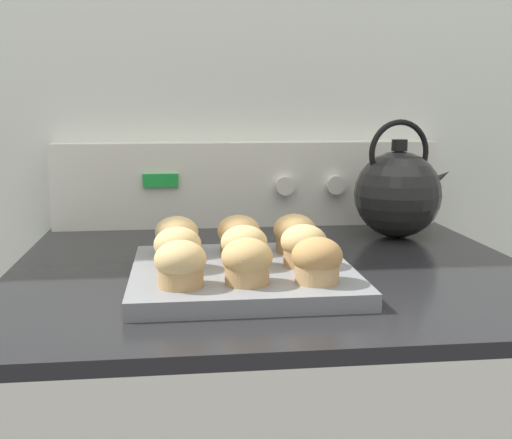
{
  "coord_description": "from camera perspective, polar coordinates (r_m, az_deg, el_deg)",
  "views": [
    {
      "loc": [
        -0.13,
        -0.56,
        1.13
      ],
      "look_at": [
        -0.03,
        0.28,
        0.98
      ],
      "focal_mm": 45.0,
      "sensor_mm": 36.0,
      "label": 1
    }
  ],
  "objects": [
    {
      "name": "muffin_r0_c1",
      "position": [
        0.77,
        -0.8,
        -3.77
      ],
      "size": [
        0.06,
        0.06,
        0.06
      ],
      "color": "tan",
      "rests_on": "muffin_pan"
    },
    {
      "name": "muffin_r0_c2",
      "position": [
        0.78,
        5.45,
        -3.65
      ],
      "size": [
        0.06,
        0.06,
        0.06
      ],
      "color": "tan",
      "rests_on": "muffin_pan"
    },
    {
      "name": "muffin_r2_c0",
      "position": [
        0.93,
        -7.05,
        -1.48
      ],
      "size": [
        0.06,
        0.06,
        0.06
      ],
      "color": "#A37A4C",
      "rests_on": "muffin_pan"
    },
    {
      "name": "muffin_r0_c0",
      "position": [
        0.76,
        -6.73,
        -3.97
      ],
      "size": [
        0.06,
        0.06,
        0.06
      ],
      "color": "tan",
      "rests_on": "muffin_pan"
    },
    {
      "name": "wall_back",
      "position": [
        1.3,
        -1.03,
        13.02
      ],
      "size": [
        8.0,
        0.05,
        2.4
      ],
      "color": "silver",
      "rests_on": "ground_plane"
    },
    {
      "name": "muffin_r1_c2",
      "position": [
        0.86,
        4.26,
        -2.34
      ],
      "size": [
        0.06,
        0.06,
        0.06
      ],
      "color": "tan",
      "rests_on": "muffin_pan"
    },
    {
      "name": "muffin_r1_c1",
      "position": [
        0.85,
        -1.06,
        -2.44
      ],
      "size": [
        0.06,
        0.06,
        0.06
      ],
      "color": "tan",
      "rests_on": "muffin_pan"
    },
    {
      "name": "muffin_r1_c0",
      "position": [
        0.85,
        -6.98,
        -2.59
      ],
      "size": [
        0.06,
        0.06,
        0.06
      ],
      "color": "#A37A4C",
      "rests_on": "muffin_pan"
    },
    {
      "name": "muffin_pan",
      "position": [
        0.86,
        -1.22,
        -4.94
      ],
      "size": [
        0.29,
        0.29,
        0.02
      ],
      "color": "slate",
      "rests_on": "stove_range"
    },
    {
      "name": "tea_kettle",
      "position": [
        1.17,
        12.55,
        2.36
      ],
      "size": [
        0.19,
        0.15,
        0.21
      ],
      "color": "black",
      "rests_on": "stove_range"
    },
    {
      "name": "muffin_r2_c2",
      "position": [
        0.94,
        3.44,
        -1.25
      ],
      "size": [
        0.06,
        0.06,
        0.06
      ],
      "color": "#A37A4C",
      "rests_on": "muffin_pan"
    },
    {
      "name": "muffin_r2_c1",
      "position": [
        0.93,
        -1.55,
        -1.36
      ],
      "size": [
        0.06,
        0.06,
        0.06
      ],
      "color": "#A37A4C",
      "rests_on": "muffin_pan"
    },
    {
      "name": "control_panel",
      "position": [
        1.26,
        -0.7,
        3.18
      ],
      "size": [
        0.75,
        0.07,
        0.16
      ],
      "color": "silver",
      "rests_on": "stove_range"
    }
  ]
}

